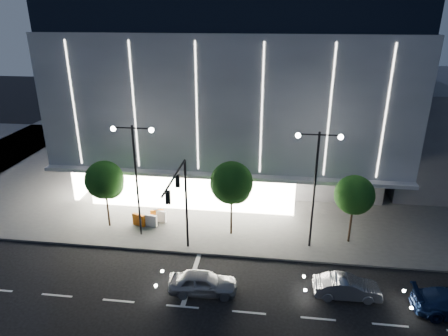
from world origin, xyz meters
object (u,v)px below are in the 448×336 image
street_lamp_west (135,165)px  tree_right (354,197)px  traffic_mast (181,195)px  street_lamp_east (316,174)px  car_lead (203,283)px  barrier_a (157,215)px  car_second (347,287)px  barrier_b (151,221)px  barrier_d (160,216)px  barrier_c (139,220)px  tree_left (105,182)px  tree_mid (232,185)px

street_lamp_west → tree_right: bearing=3.6°
traffic_mast → street_lamp_west: street_lamp_west is taller
street_lamp_east → car_lead: size_ratio=2.09×
street_lamp_west → barrier_a: size_ratio=8.18×
car_second → barrier_b: car_second is taller
traffic_mast → barrier_d: bearing=122.6°
tree_right → barrier_c: size_ratio=5.01×
traffic_mast → tree_left: size_ratio=1.24×
tree_left → barrier_d: bearing=16.3°
tree_mid → barrier_d: 7.22m
tree_mid → street_lamp_west: bearing=-171.7°
tree_right → car_second: tree_right is taller
car_second → barrier_d: size_ratio=3.71×
traffic_mast → barrier_b: (-3.62, 3.98, -4.38)m
traffic_mast → tree_mid: (3.03, 3.68, -0.69)m
tree_mid → barrier_a: tree_mid is taller
traffic_mast → car_second: traffic_mast is taller
traffic_mast → barrier_a: (-3.34, 4.92, -4.38)m
tree_right → car_lead: tree_right is taller
tree_mid → barrier_b: bearing=177.4°
barrier_c → barrier_d: bearing=48.4°
street_lamp_west → barrier_b: size_ratio=8.18×
street_lamp_east → car_second: 7.71m
street_lamp_east → barrier_b: (-12.62, 1.32, -5.31)m
street_lamp_east → tree_left: 16.12m
car_lead → tree_mid: bearing=-11.7°
barrier_a → tree_left: bearing=175.7°
car_lead → barrier_c: size_ratio=3.92×
street_lamp_east → car_lead: (-7.00, -6.05, -5.22)m
tree_left → barrier_b: tree_left is taller
tree_left → street_lamp_west: bearing=-18.9°
tree_left → barrier_d: size_ratio=5.20×
barrier_a → barrier_b: bearing=-129.7°
tree_mid → barrier_b: (-6.65, 0.30, -3.68)m
barrier_b → car_second: bearing=-13.9°
barrier_a → barrier_b: 0.98m
traffic_mast → barrier_b: traffic_mast is taller
tree_left → barrier_a: tree_left is taller
street_lamp_west → car_lead: bearing=-45.2°
street_lamp_east → tree_left: street_lamp_east is taller
tree_mid → tree_left: bearing=-180.0°
tree_left → car_second: bearing=-19.5°
tree_mid → car_lead: (-1.03, -7.07, -3.60)m
car_lead → barrier_b: bearing=33.9°
tree_left → barrier_d: 5.28m
street_lamp_east → car_second: (1.88, -5.29, -5.28)m
traffic_mast → tree_right: (12.03, 3.68, -1.14)m
car_second → barrier_a: size_ratio=3.71×
barrier_c → barrier_d: size_ratio=1.00×
barrier_d → car_second: bearing=-14.5°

